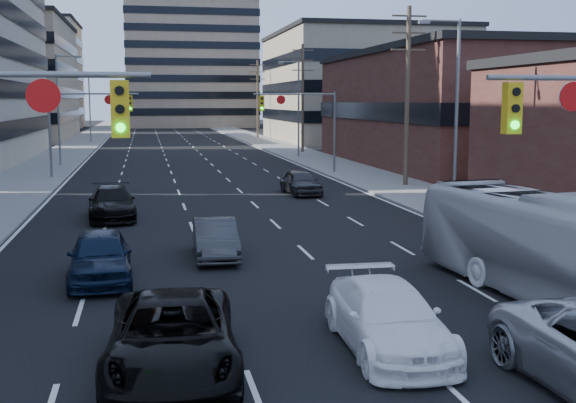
# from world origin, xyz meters

# --- Properties ---
(road_surface) EXTENTS (18.00, 300.00, 0.02)m
(road_surface) POSITION_xyz_m (0.00, 130.00, 0.01)
(road_surface) COLOR black
(road_surface) RESTS_ON ground
(sidewalk_left) EXTENTS (5.00, 300.00, 0.15)m
(sidewalk_left) POSITION_xyz_m (-11.50, 130.00, 0.07)
(sidewalk_left) COLOR slate
(sidewalk_left) RESTS_ON ground
(sidewalk_right) EXTENTS (5.00, 300.00, 0.15)m
(sidewalk_right) POSITION_xyz_m (11.50, 130.00, 0.07)
(sidewalk_right) COLOR slate
(sidewalk_right) RESTS_ON ground
(storefront_right_mid) EXTENTS (20.00, 30.00, 9.00)m
(storefront_right_mid) POSITION_xyz_m (24.00, 50.00, 4.50)
(storefront_right_mid) COLOR #472119
(storefront_right_mid) RESTS_ON ground
(office_right_far) EXTENTS (22.00, 28.00, 14.00)m
(office_right_far) POSITION_xyz_m (25.00, 88.00, 7.00)
(office_right_far) COLOR gray
(office_right_far) RESTS_ON ground
(bg_block_left) EXTENTS (24.00, 24.00, 20.00)m
(bg_block_left) POSITION_xyz_m (-28.00, 140.00, 10.00)
(bg_block_left) COLOR #ADA089
(bg_block_left) RESTS_ON ground
(bg_block_right) EXTENTS (22.00, 22.00, 12.00)m
(bg_block_right) POSITION_xyz_m (32.00, 130.00, 6.00)
(bg_block_right) COLOR gray
(bg_block_right) RESTS_ON ground
(signal_far_left) EXTENTS (6.09, 0.33, 6.00)m
(signal_far_left) POSITION_xyz_m (-7.68, 45.00, 4.30)
(signal_far_left) COLOR slate
(signal_far_left) RESTS_ON ground
(signal_far_right) EXTENTS (6.09, 0.33, 6.00)m
(signal_far_right) POSITION_xyz_m (7.68, 45.00, 4.30)
(signal_far_right) COLOR slate
(signal_far_right) RESTS_ON ground
(utility_pole_block) EXTENTS (2.20, 0.28, 11.00)m
(utility_pole_block) POSITION_xyz_m (12.20, 36.00, 5.78)
(utility_pole_block) COLOR #4C3D2D
(utility_pole_block) RESTS_ON ground
(utility_pole_midblock) EXTENTS (2.20, 0.28, 11.00)m
(utility_pole_midblock) POSITION_xyz_m (12.20, 66.00, 5.78)
(utility_pole_midblock) COLOR #4C3D2D
(utility_pole_midblock) RESTS_ON ground
(utility_pole_distant) EXTENTS (2.20, 0.28, 11.00)m
(utility_pole_distant) POSITION_xyz_m (12.20, 96.00, 5.78)
(utility_pole_distant) COLOR #4C3D2D
(utility_pole_distant) RESTS_ON ground
(streetlight_left_mid) EXTENTS (2.03, 0.22, 9.00)m
(streetlight_left_mid) POSITION_xyz_m (-10.34, 55.00, 5.05)
(streetlight_left_mid) COLOR slate
(streetlight_left_mid) RESTS_ON ground
(streetlight_left_far) EXTENTS (2.03, 0.22, 9.00)m
(streetlight_left_far) POSITION_xyz_m (-10.34, 90.00, 5.05)
(streetlight_left_far) COLOR slate
(streetlight_left_far) RESTS_ON ground
(streetlight_right_near) EXTENTS (2.03, 0.22, 9.00)m
(streetlight_right_near) POSITION_xyz_m (10.34, 25.00, 5.05)
(streetlight_right_near) COLOR slate
(streetlight_right_near) RESTS_ON ground
(streetlight_right_far) EXTENTS (2.03, 0.22, 9.00)m
(streetlight_right_far) POSITION_xyz_m (10.34, 60.00, 5.05)
(streetlight_right_far) COLOR slate
(streetlight_right_far) RESTS_ON ground
(black_pickup) EXTENTS (2.76, 5.52, 1.50)m
(black_pickup) POSITION_xyz_m (-3.23, 7.35, 0.75)
(black_pickup) COLOR black
(black_pickup) RESTS_ON ground
(white_van) EXTENTS (2.12, 4.93, 1.42)m
(white_van) POSITION_xyz_m (1.35, 7.87, 0.71)
(white_van) COLOR white
(white_van) RESTS_ON ground
(transit_bus) EXTENTS (3.69, 10.66, 2.91)m
(transit_bus) POSITION_xyz_m (6.98, 10.51, 1.45)
(transit_bus) COLOR silver
(transit_bus) RESTS_ON ground
(sedan_blue) EXTENTS (1.99, 4.57, 1.53)m
(sedan_blue) POSITION_xyz_m (-5.04, 15.15, 0.77)
(sedan_blue) COLOR black
(sedan_blue) RESTS_ON ground
(sedan_grey_center) EXTENTS (1.51, 4.07, 1.33)m
(sedan_grey_center) POSITION_xyz_m (-1.39, 17.74, 0.66)
(sedan_grey_center) COLOR #343537
(sedan_grey_center) RESTS_ON ground
(sedan_black_far) EXTENTS (2.34, 5.13, 1.46)m
(sedan_black_far) POSITION_xyz_m (-5.20, 26.85, 0.73)
(sedan_black_far) COLOR black
(sedan_black_far) RESTS_ON ground
(sedan_grey_right) EXTENTS (1.98, 4.31, 1.43)m
(sedan_grey_right) POSITION_xyz_m (5.02, 33.62, 0.72)
(sedan_grey_right) COLOR #303032
(sedan_grey_right) RESTS_ON ground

